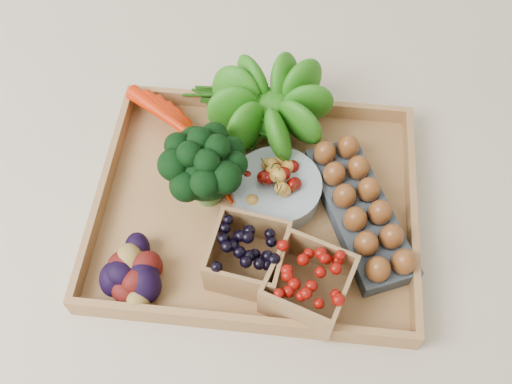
# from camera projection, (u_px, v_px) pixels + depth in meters

# --- Properties ---
(ground) EXTENTS (4.00, 4.00, 0.00)m
(ground) POSITION_uv_depth(u_px,v_px,m) (256.00, 210.00, 1.02)
(ground) COLOR beige
(ground) RESTS_ON ground
(tray) EXTENTS (0.55, 0.45, 0.01)m
(tray) POSITION_uv_depth(u_px,v_px,m) (256.00, 208.00, 1.01)
(tray) COLOR #A97947
(tray) RESTS_ON ground
(carrots) EXTENTS (0.21, 0.15, 0.05)m
(carrots) POSITION_uv_depth(u_px,v_px,m) (196.00, 144.00, 1.05)
(carrots) COLOR red
(carrots) RESTS_ON tray
(lettuce) EXTENTS (0.15, 0.15, 0.15)m
(lettuce) POSITION_uv_depth(u_px,v_px,m) (271.00, 103.00, 1.04)
(lettuce) COLOR #145A0E
(lettuce) RESTS_ON tray
(broccoli) EXTENTS (0.15, 0.15, 0.12)m
(broccoli) POSITION_uv_depth(u_px,v_px,m) (207.00, 179.00, 0.97)
(broccoli) COLOR black
(broccoli) RESTS_ON tray
(cherry_bowl) EXTENTS (0.16, 0.16, 0.04)m
(cherry_bowl) POSITION_uv_depth(u_px,v_px,m) (276.00, 189.00, 1.00)
(cherry_bowl) COLOR #8C9EA5
(cherry_bowl) RESTS_ON tray
(egg_carton) EXTENTS (0.20, 0.30, 0.03)m
(egg_carton) POSITION_uv_depth(u_px,v_px,m) (359.00, 213.00, 0.98)
(egg_carton) COLOR #3B434C
(egg_carton) RESTS_ON tray
(potatoes) EXTENTS (0.13, 0.13, 0.08)m
(potatoes) POSITION_uv_depth(u_px,v_px,m) (133.00, 268.00, 0.90)
(potatoes) COLOR #440C0A
(potatoes) RESTS_ON tray
(punnet_blackberry) EXTENTS (0.13, 0.13, 0.08)m
(punnet_blackberry) POSITION_uv_depth(u_px,v_px,m) (248.00, 256.00, 0.91)
(punnet_blackberry) COLOR black
(punnet_blackberry) RESTS_ON tray
(punnet_raspberry) EXTENTS (0.15, 0.15, 0.08)m
(punnet_raspberry) POSITION_uv_depth(u_px,v_px,m) (308.00, 284.00, 0.88)
(punnet_raspberry) COLOR #6C0904
(punnet_raspberry) RESTS_ON tray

